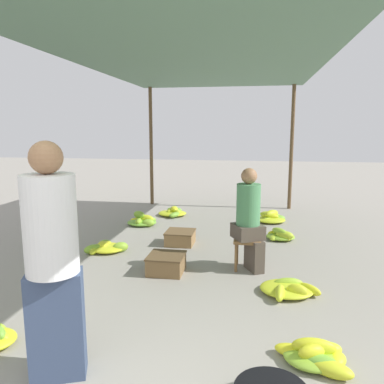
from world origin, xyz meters
TOP-DOWN VIEW (x-y plane):
  - canopy_post_back_left at (-1.60, 7.19)m, footprint 0.08×0.08m
  - canopy_post_back_right at (1.60, 7.19)m, footprint 0.08×0.08m
  - canopy_tarp at (0.00, 3.74)m, footprint 3.60×7.29m
  - vendor_foreground at (-0.55, 0.93)m, footprint 0.47×0.47m
  - stool at (0.75, 3.30)m, footprint 0.34×0.34m
  - vendor_seated at (0.76, 3.29)m, footprint 0.46×0.46m
  - banana_pile_left_1 at (-1.32, 3.65)m, footprint 0.64×0.55m
  - banana_pile_left_2 at (-1.23, 5.22)m, footprint 0.56×0.48m
  - banana_pile_left_3 at (-0.84, 6.08)m, footprint 0.59×0.65m
  - banana_pile_right_0 at (1.32, 1.38)m, footprint 0.59×0.46m
  - banana_pile_right_1 at (1.26, 4.68)m, footprint 0.46×0.42m
  - banana_pile_right_2 at (1.15, 5.88)m, footprint 0.59×0.63m
  - banana_pile_right_3 at (1.21, 2.62)m, footprint 0.67×0.58m
  - crate_near at (-0.31, 4.18)m, footprint 0.44×0.44m
  - crate_mid at (-0.25, 3.01)m, footprint 0.45×0.45m

SIDE VIEW (x-z plane):
  - banana_pile_right_3 at x=1.21m, z-range -0.02..0.14m
  - banana_pile_left_1 at x=-1.32m, z-range -0.01..0.13m
  - banana_pile_right_0 at x=1.32m, z-range -0.03..0.16m
  - banana_pile_right_1 at x=1.26m, z-range -0.03..0.17m
  - banana_pile_left_3 at x=-0.84m, z-range -0.03..0.17m
  - banana_pile_right_2 at x=1.15m, z-range -0.04..0.19m
  - banana_pile_left_2 at x=-1.23m, z-range -0.05..0.21m
  - crate_near at x=-0.31m, z-range 0.00..0.21m
  - crate_mid at x=-0.25m, z-range 0.00..0.23m
  - stool at x=0.75m, z-range 0.12..0.53m
  - vendor_seated at x=0.76m, z-range 0.03..1.33m
  - vendor_foreground at x=-0.55m, z-range 0.03..1.74m
  - canopy_post_back_left at x=-1.60m, z-range 0.00..2.72m
  - canopy_post_back_right at x=1.60m, z-range 0.00..2.72m
  - canopy_tarp at x=0.00m, z-range 2.72..2.76m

